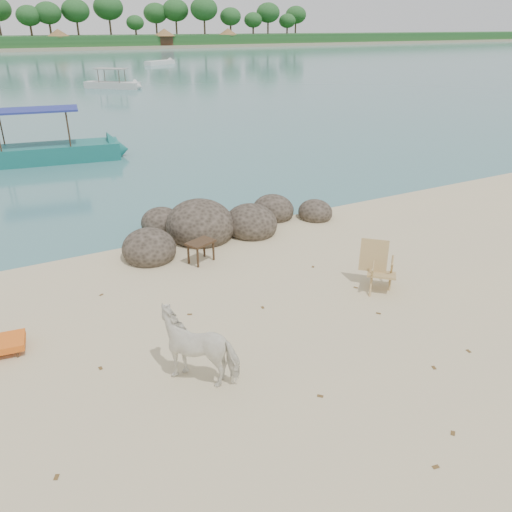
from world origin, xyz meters
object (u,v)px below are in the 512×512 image
at_px(boulders, 216,225).
at_px(boat_near, 33,119).
at_px(cow, 200,345).
at_px(deck_chair, 382,269).
at_px(side_table, 201,253).

xyz_separation_m(boulders, boat_near, (-3.38, 11.40, 1.58)).
height_order(cow, deck_chair, cow).
relative_size(cow, deck_chair, 1.37).
xyz_separation_m(cow, side_table, (1.72, 4.14, -0.34)).
xyz_separation_m(boulders, deck_chair, (1.91, -4.81, 0.27)).
bearing_deg(side_table, boat_near, 77.77).
distance_m(side_table, boat_near, 13.26).
relative_size(cow, boat_near, 0.19).
bearing_deg(boat_near, boulders, -65.10).
relative_size(side_table, deck_chair, 0.64).
height_order(boulders, side_table, boulders).
bearing_deg(side_table, boulders, 32.64).
height_order(cow, boat_near, boat_near).
bearing_deg(boulders, side_table, -125.18).
bearing_deg(cow, boulders, -164.28).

